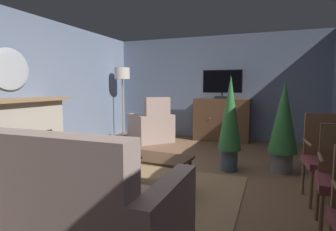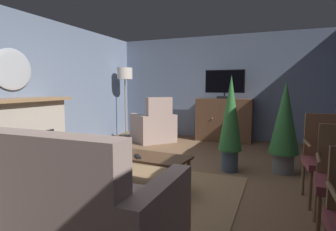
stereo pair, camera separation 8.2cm
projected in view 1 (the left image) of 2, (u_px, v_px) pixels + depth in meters
name	position (u px, v px, depth m)	size (l,w,h in m)	color
ground_plane	(163.00, 182.00, 3.78)	(5.78, 7.57, 0.04)	brown
wall_back	(215.00, 87.00, 6.93)	(5.78, 0.10, 2.56)	slate
wall_left	(17.00, 88.00, 4.58)	(0.10, 7.57, 2.56)	slate
rug_central	(137.00, 187.00, 3.53)	(2.61, 1.77, 0.01)	#8E704C
fireplace	(25.00, 134.00, 4.38)	(0.95, 1.46, 1.12)	#4C4C51
wall_mirror_oval	(10.00, 69.00, 4.36)	(0.06, 0.74, 0.67)	#B2B7BF
tv_cabinet	(222.00, 121.00, 6.60)	(1.30, 0.56, 1.01)	#402A1C
television	(222.00, 83.00, 6.46)	(0.92, 0.20, 0.68)	black
coffee_table	(145.00, 159.00, 3.42)	(1.18, 0.59, 0.44)	#4C331E
tv_remote	(139.00, 157.00, 3.32)	(0.17, 0.05, 0.02)	black
sofa_floral	(79.00, 216.00, 2.04)	(1.51, 0.89, 1.00)	#A3897F
armchair_facing_sofa	(151.00, 127.00, 6.50)	(1.24, 1.24, 1.06)	#A3897F
side_chair_far_end	(328.00, 156.00, 3.07)	(0.53, 0.52, 0.99)	brown
potted_plant_on_hearth_side	(230.00, 119.00, 4.16)	(0.36, 0.36, 1.47)	#3D4C5B
potted_plant_tall_palm_by_window	(284.00, 123.00, 4.09)	(0.43, 0.43, 1.39)	slate
cat	(64.00, 179.00, 3.54)	(0.68, 0.26, 0.22)	#937A5B
floor_lamp	(122.00, 80.00, 7.03)	(0.39, 0.39, 1.78)	#4C4233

